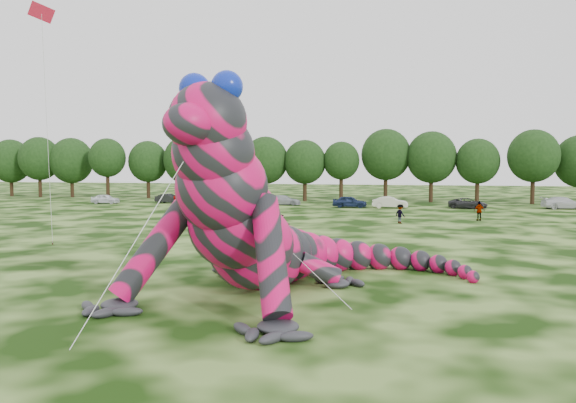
{
  "coord_description": "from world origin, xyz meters",
  "views": [
    {
      "loc": [
        9.38,
        -23.96,
        5.66
      ],
      "look_at": [
        4.74,
        -0.63,
        4.0
      ],
      "focal_mm": 35.0,
      "sensor_mm": 36.0,
      "label": 1
    }
  ],
  "objects_px": {
    "spectator_0": "(221,221)",
    "tree_1": "(40,167)",
    "car_0": "(106,199)",
    "car_5": "(390,202)",
    "car_2": "(205,198)",
    "spectator_3": "(479,211)",
    "tree_5": "(186,167)",
    "tree_11": "(431,167)",
    "spectator_4": "(176,204)",
    "tree_3": "(107,168)",
    "tree_9": "(341,171)",
    "tree_7": "(266,169)",
    "tree_2": "(72,168)",
    "tree_0": "(11,168)",
    "tree_13": "(533,167)",
    "tree_6": "(217,168)",
    "car_6": "(468,203)",
    "tree_10": "(386,165)",
    "tree_12": "(478,171)",
    "tree_4": "(148,170)",
    "car_1": "(169,198)",
    "car_4": "(350,202)",
    "flying_kite": "(42,30)",
    "spectator_5": "(281,225)",
    "tree_8": "(305,171)",
    "inflatable_gecko": "(265,188)",
    "car_7": "(564,203)",
    "spectator_2": "(400,214)",
    "car_3": "(284,200)"
  },
  "relations": [
    {
      "from": "spectator_0",
      "to": "tree_1",
      "type": "bearing_deg",
      "value": -130.21
    },
    {
      "from": "car_0",
      "to": "car_5",
      "type": "xyz_separation_m",
      "value": [
        38.51,
        -0.17,
        0.06
      ]
    },
    {
      "from": "car_2",
      "to": "car_0",
      "type": "bearing_deg",
      "value": 96.31
    },
    {
      "from": "spectator_3",
      "to": "tree_5",
      "type": "bearing_deg",
      "value": -54.3
    },
    {
      "from": "car_0",
      "to": "car_2",
      "type": "xyz_separation_m",
      "value": [
        13.58,
        2.09,
        0.09
      ]
    },
    {
      "from": "tree_11",
      "to": "spectator_4",
      "type": "height_order",
      "value": "tree_11"
    },
    {
      "from": "tree_3",
      "to": "spectator_4",
      "type": "distance_m",
      "value": 29.4
    },
    {
      "from": "spectator_3",
      "to": "tree_9",
      "type": "bearing_deg",
      "value": -78.71
    },
    {
      "from": "tree_7",
      "to": "tree_2",
      "type": "bearing_deg",
      "value": 176.6
    },
    {
      "from": "car_2",
      "to": "spectator_3",
      "type": "height_order",
      "value": "spectator_3"
    },
    {
      "from": "tree_0",
      "to": "tree_13",
      "type": "relative_size",
      "value": 0.94
    },
    {
      "from": "tree_6",
      "to": "car_6",
      "type": "xyz_separation_m",
      "value": [
        35.2,
        -9.08,
        -4.1
      ]
    },
    {
      "from": "tree_11",
      "to": "car_5",
      "type": "relative_size",
      "value": 2.32
    },
    {
      "from": "car_2",
      "to": "tree_10",
      "type": "bearing_deg",
      "value": -69.89
    },
    {
      "from": "tree_12",
      "to": "tree_5",
      "type": "bearing_deg",
      "value": 179.07
    },
    {
      "from": "tree_4",
      "to": "car_1",
      "type": "distance_m",
      "value": 12.87
    },
    {
      "from": "car_4",
      "to": "tree_6",
      "type": "bearing_deg",
      "value": 66.24
    },
    {
      "from": "flying_kite",
      "to": "spectator_5",
      "type": "xyz_separation_m",
      "value": [
        13.13,
        9.76,
        -13.01
      ]
    },
    {
      "from": "tree_13",
      "to": "spectator_5",
      "type": "bearing_deg",
      "value": -123.91
    },
    {
      "from": "tree_10",
      "to": "spectator_3",
      "type": "xyz_separation_m",
      "value": [
        9.62,
        -25.77,
        -4.31
      ]
    },
    {
      "from": "tree_0",
      "to": "tree_9",
      "type": "xyz_separation_m",
      "value": [
        55.62,
        -1.89,
        -0.42
      ]
    },
    {
      "from": "car_6",
      "to": "spectator_5",
      "type": "distance_m",
      "value": 34.49
    },
    {
      "from": "tree_3",
      "to": "tree_8",
      "type": "distance_m",
      "value": 31.5
    },
    {
      "from": "flying_kite",
      "to": "car_6",
      "type": "distance_m",
      "value": 51.63
    },
    {
      "from": "car_1",
      "to": "spectator_3",
      "type": "relative_size",
      "value": 2.09
    },
    {
      "from": "tree_1",
      "to": "tree_4",
      "type": "bearing_deg",
      "value": 2.02
    },
    {
      "from": "tree_2",
      "to": "tree_3",
      "type": "height_order",
      "value": "tree_2"
    },
    {
      "from": "tree_0",
      "to": "car_4",
      "type": "xyz_separation_m",
      "value": [
        57.84,
        -12.68,
        -4.02
      ]
    },
    {
      "from": "tree_10",
      "to": "tree_13",
      "type": "relative_size",
      "value": 1.04
    },
    {
      "from": "tree_7",
      "to": "inflatable_gecko",
      "type": "bearing_deg",
      "value": -76.48
    },
    {
      "from": "tree_2",
      "to": "car_7",
      "type": "height_order",
      "value": "tree_2"
    },
    {
      "from": "tree_10",
      "to": "tree_6",
      "type": "bearing_deg",
      "value": -175.66
    },
    {
      "from": "car_2",
      "to": "car_7",
      "type": "bearing_deg",
      "value": -91.74
    },
    {
      "from": "car_6",
      "to": "spectator_2",
      "type": "xyz_separation_m",
      "value": [
        -8.16,
        -18.76,
        0.24
      ]
    },
    {
      "from": "tree_10",
      "to": "car_2",
      "type": "xyz_separation_m",
      "value": [
        -24.06,
        -9.98,
        -4.51
      ]
    },
    {
      "from": "tree_6",
      "to": "car_3",
      "type": "distance_m",
      "value": 14.83
    },
    {
      "from": "car_0",
      "to": "tree_11",
      "type": "bearing_deg",
      "value": -73.91
    },
    {
      "from": "tree_5",
      "to": "tree_12",
      "type": "relative_size",
      "value": 1.09
    },
    {
      "from": "tree_0",
      "to": "tree_13",
      "type": "distance_m",
      "value": 81.72
    },
    {
      "from": "car_7",
      "to": "tree_10",
      "type": "bearing_deg",
      "value": 59.05
    },
    {
      "from": "spectator_5",
      "to": "tree_0",
      "type": "bearing_deg",
      "value": 85.11
    },
    {
      "from": "flying_kite",
      "to": "tree_11",
      "type": "bearing_deg",
      "value": 62.39
    },
    {
      "from": "spectator_2",
      "to": "tree_5",
      "type": "bearing_deg",
      "value": 4.58
    },
    {
      "from": "car_1",
      "to": "tree_4",
      "type": "bearing_deg",
      "value": 49.75
    },
    {
      "from": "tree_0",
      "to": "car_6",
      "type": "height_order",
      "value": "tree_0"
    },
    {
      "from": "car_4",
      "to": "tree_0",
      "type": "bearing_deg",
      "value": 79.81
    },
    {
      "from": "spectator_5",
      "to": "tree_10",
      "type": "bearing_deg",
      "value": 22.69
    },
    {
      "from": "tree_11",
      "to": "car_6",
      "type": "height_order",
      "value": "tree_11"
    },
    {
      "from": "tree_3",
      "to": "tree_5",
      "type": "height_order",
      "value": "tree_5"
    },
    {
      "from": "tree_10",
      "to": "tree_12",
      "type": "height_order",
      "value": "tree_10"
    }
  ]
}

